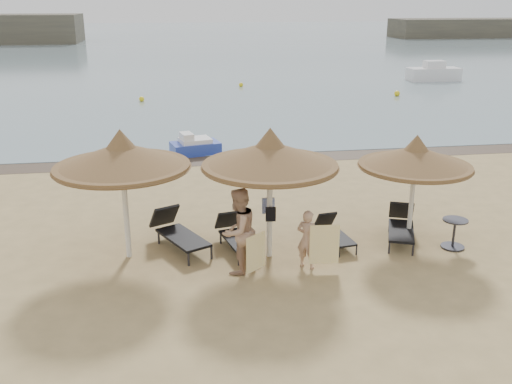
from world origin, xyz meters
TOP-DOWN VIEW (x-y plane):
  - ground at (0.00, 0.00)m, footprint 160.00×160.00m
  - sea at (0.00, 80.00)m, footprint 200.00×140.00m
  - wet_sand_strip at (0.00, 9.40)m, footprint 200.00×1.60m
  - far_shore at (-25.10, 77.82)m, footprint 150.00×54.80m
  - palapa_left at (-3.83, 0.76)m, footprint 3.27×3.27m
  - palapa_center at (-0.37, 0.25)m, footprint 3.29×3.29m
  - palapa_right at (3.45, 0.62)m, footprint 2.90×2.90m
  - lounger_far_left at (-2.61, 1.16)m, footprint 1.58×2.22m
  - lounger_near_left at (-1.14, 0.87)m, footprint 1.01×1.95m
  - lounger_near_right at (1.44, 0.77)m, footprint 0.76×1.64m
  - lounger_far_right at (3.30, 0.78)m, footprint 1.30×2.03m
  - side_table at (4.41, 0.02)m, footprint 0.64×0.64m
  - person_left at (-1.23, -0.49)m, footprint 1.29×1.27m
  - person_right at (0.40, -0.52)m, footprint 0.92×0.86m
  - towel_left at (-0.88, -0.84)m, footprint 0.51×0.42m
  - towel_right at (0.75, -0.77)m, footprint 0.70×0.08m
  - bag_patterned at (-0.37, 0.43)m, footprint 0.31×0.11m
  - bag_dark at (-0.37, 0.09)m, footprint 0.25×0.11m
  - pedal_boat at (-1.68, 10.49)m, footprint 2.15×1.55m
  - buoy_left at (-4.30, 23.69)m, footprint 0.33×0.33m
  - buoy_mid at (2.66, 29.05)m, footprint 0.31×0.31m
  - buoy_right at (12.29, 23.24)m, footprint 0.37×0.37m

SIDE VIEW (x-z plane):
  - ground at x=0.00m, z-range 0.00..0.00m
  - wet_sand_strip at x=0.00m, z-range 0.00..0.01m
  - sea at x=0.00m, z-range 0.00..0.03m
  - buoy_mid at x=2.66m, z-range 0.00..0.31m
  - buoy_left at x=-4.30m, z-range 0.00..0.33m
  - buoy_right at x=12.29m, z-range 0.00..0.37m
  - lounger_near_right at x=1.44m, z-range -0.04..0.67m
  - pedal_boat at x=-1.68m, z-range -0.12..0.79m
  - side_table at x=4.41m, z-range -0.02..0.75m
  - lounger_near_left at x=-1.14m, z-range -0.04..0.79m
  - lounger_far_right at x=3.30m, z-range -0.04..0.82m
  - lounger_far_left at x=-2.61m, z-range -0.05..0.91m
  - towel_left at x=-0.88m, z-range 0.17..1.07m
  - towel_right at x=0.75m, z-range 0.19..1.17m
  - person_right at x=0.40m, z-range 0.00..1.69m
  - bag_dark at x=-0.37m, z-range 1.00..1.35m
  - person_left at x=-1.23m, z-range 0.00..2.38m
  - bag_patterned at x=-0.37m, z-range 1.08..1.46m
  - palapa_right at x=3.45m, z-range 0.85..3.73m
  - palapa_left at x=-3.83m, z-range 0.96..4.20m
  - palapa_center at x=-0.37m, z-range 0.97..4.23m
  - far_shore at x=-25.10m, z-range -3.09..8.91m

